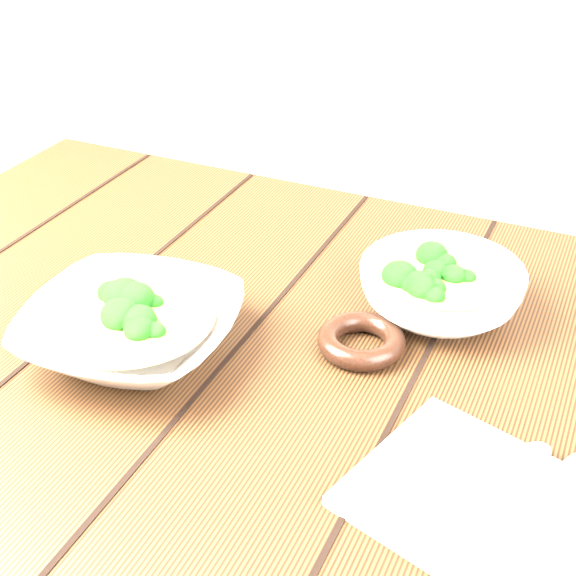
{
  "coord_description": "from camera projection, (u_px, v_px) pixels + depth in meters",
  "views": [
    {
      "loc": [
        0.34,
        -0.68,
        1.29
      ],
      "look_at": [
        0.01,
        0.03,
        0.8
      ],
      "focal_mm": 50.0,
      "sensor_mm": 36.0,
      "label": 1
    }
  ],
  "objects": [
    {
      "name": "table",
      "position": [
        269.0,
        413.0,
        1.0
      ],
      "size": [
        1.2,
        0.8,
        0.75
      ],
      "color": "#36200F",
      "rests_on": "ground"
    },
    {
      "name": "soup_bowl_front",
      "position": [
        131.0,
        328.0,
        0.89
      ],
      "size": [
        0.26,
        0.26,
        0.07
      ],
      "color": "silver",
      "rests_on": "table"
    },
    {
      "name": "soup_bowl_back",
      "position": [
        440.0,
        288.0,
        0.96
      ],
      "size": [
        0.22,
        0.22,
        0.07
      ],
      "color": "silver",
      "rests_on": "table"
    },
    {
      "name": "trivet",
      "position": [
        361.0,
        341.0,
        0.9
      ],
      "size": [
        0.12,
        0.12,
        0.02
      ],
      "primitive_type": "torus",
      "rotation": [
        0.0,
        0.0,
        -0.22
      ],
      "color": "black",
      "rests_on": "table"
    },
    {
      "name": "napkin",
      "position": [
        483.0,
        504.0,
        0.71
      ],
      "size": [
        0.26,
        0.23,
        0.01
      ],
      "primitive_type": "cube",
      "rotation": [
        0.0,
        0.0,
        -0.29
      ],
      "color": "beige",
      "rests_on": "table"
    },
    {
      "name": "spoon_left",
      "position": [
        504.0,
        472.0,
        0.73
      ],
      "size": [
        0.11,
        0.17,
        0.01
      ],
      "color": "#B3AC9E",
      "rests_on": "napkin"
    },
    {
      "name": "spoon_right",
      "position": [
        556.0,
        478.0,
        0.72
      ],
      "size": [
        0.12,
        0.16,
        0.01
      ],
      "color": "#B3AC9E",
      "rests_on": "napkin"
    }
  ]
}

